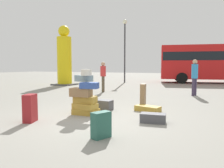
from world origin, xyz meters
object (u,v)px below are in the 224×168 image
object	(u,v)px
suitcase_tan_left_side	(148,109)
person_tourist_with_camera	(195,74)
suitcase_charcoal_foreground_near	(153,118)
suitcase_teal_upright_blue	(101,125)
parked_bus	(219,61)
person_bearded_onlooker	(103,74)
lamp_post	(125,41)
suitcase_charcoal_right_side	(102,105)
yellow_dummy_statue	(64,59)
suitcase_tower	(85,96)
suitcase_brown_white_trunk	(143,95)
suitcase_maroon_behind_tower	(30,108)

from	to	relation	value
suitcase_tan_left_side	person_tourist_with_camera	bearing A→B (deg)	90.32
suitcase_charcoal_foreground_near	suitcase_teal_upright_blue	bearing A→B (deg)	-120.46
suitcase_teal_upright_blue	parked_bus	distance (m)	16.82
person_bearded_onlooker	lamp_post	world-z (taller)	lamp_post
suitcase_charcoal_right_side	suitcase_tan_left_side	bearing A→B (deg)	15.29
suitcase_teal_upright_blue	yellow_dummy_statue	xyz separation A→B (m)	(-8.00, 9.77, 1.72)
suitcase_charcoal_right_side	yellow_dummy_statue	size ratio (longest dim) A/B	0.16
suitcase_tower	parked_bus	world-z (taller)	parked_bus
suitcase_teal_upright_blue	yellow_dummy_statue	world-z (taller)	yellow_dummy_statue
suitcase_tower	parked_bus	xyz separation A→B (m)	(4.06, 14.86, 1.30)
suitcase_brown_white_trunk	suitcase_charcoal_foreground_near	bearing A→B (deg)	-72.46
suitcase_brown_white_trunk	person_tourist_with_camera	distance (m)	3.93
suitcase_charcoal_foreground_near	person_bearded_onlooker	xyz separation A→B (m)	(-3.98, 5.25, 0.87)
lamp_post	suitcase_teal_upright_blue	bearing A→B (deg)	-71.28
suitcase_charcoal_right_side	lamp_post	xyz separation A→B (m)	(-3.45, 11.35, 3.42)
suitcase_charcoal_foreground_near	suitcase_tan_left_side	size ratio (longest dim) A/B	0.81
person_bearded_onlooker	yellow_dummy_statue	distance (m)	5.62
suitcase_maroon_behind_tower	suitcase_brown_white_trunk	bearing A→B (deg)	41.46
suitcase_maroon_behind_tower	suitcase_charcoal_right_side	size ratio (longest dim) A/B	1.01
suitcase_charcoal_foreground_near	suitcase_maroon_behind_tower	bearing A→B (deg)	-164.87
suitcase_teal_upright_blue	suitcase_charcoal_right_side	distance (m)	2.83
suitcase_tan_left_side	parked_bus	distance (m)	14.01
parked_bus	suitcase_charcoal_foreground_near	bearing A→B (deg)	-109.70
parked_bus	suitcase_tower	bearing A→B (deg)	-117.29
lamp_post	suitcase_tan_left_side	bearing A→B (deg)	-66.02
suitcase_tan_left_side	yellow_dummy_statue	bearing A→B (deg)	154.23
suitcase_tan_left_side	person_tourist_with_camera	world-z (taller)	person_tourist_with_camera
suitcase_brown_white_trunk	suitcase_tan_left_side	xyz separation A→B (m)	(0.41, -0.89, -0.31)
suitcase_brown_white_trunk	lamp_post	size ratio (longest dim) A/B	0.15
person_bearded_onlooker	yellow_dummy_statue	xyz separation A→B (m)	(-4.68, 2.94, 0.99)
suitcase_charcoal_right_side	person_tourist_with_camera	xyz separation A→B (m)	(2.57, 4.77, 0.88)
suitcase_charcoal_right_side	parked_bus	distance (m)	14.64
yellow_dummy_statue	lamp_post	size ratio (longest dim) A/B	0.82
suitcase_charcoal_right_side	suitcase_tan_left_side	xyz separation A→B (m)	(1.46, 0.32, -0.07)
parked_bus	suitcase_maroon_behind_tower	bearing A→B (deg)	-118.84
suitcase_tower	yellow_dummy_statue	xyz separation A→B (m)	(-6.62, 8.10, 1.44)
suitcase_maroon_behind_tower	suitcase_brown_white_trunk	distance (m)	3.92
person_bearded_onlooker	suitcase_brown_white_trunk	bearing A→B (deg)	28.92
person_tourist_with_camera	suitcase_brown_white_trunk	bearing A→B (deg)	1.09
suitcase_brown_white_trunk	person_bearded_onlooker	world-z (taller)	person_bearded_onlooker
suitcase_tower	suitcase_maroon_behind_tower	distance (m)	1.55
suitcase_brown_white_trunk	suitcase_tan_left_side	distance (m)	1.03
suitcase_teal_upright_blue	suitcase_charcoal_foreground_near	bearing A→B (deg)	91.71
yellow_dummy_statue	suitcase_brown_white_trunk	bearing A→B (deg)	-37.70
suitcase_charcoal_foreground_near	lamp_post	distance (m)	13.87
suitcase_maroon_behind_tower	parked_bus	distance (m)	16.95
suitcase_maroon_behind_tower	person_tourist_with_camera	world-z (taller)	person_tourist_with_camera
person_bearded_onlooker	suitcase_teal_upright_blue	bearing A→B (deg)	9.57
suitcase_teal_upright_blue	person_tourist_with_camera	xyz separation A→B (m)	(1.32, 7.31, 0.77)
person_bearded_onlooker	suitcase_charcoal_right_side	bearing A→B (deg)	9.32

